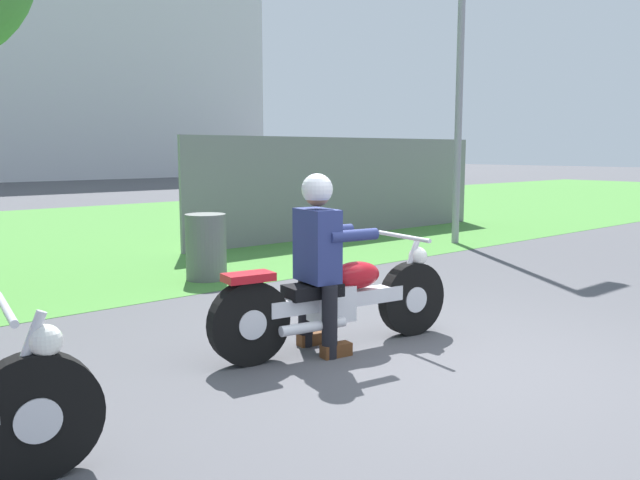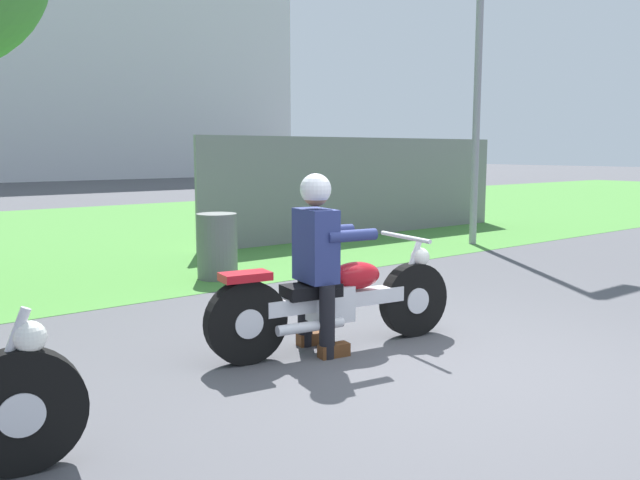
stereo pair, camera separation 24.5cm
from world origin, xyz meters
name	(u,v)px [view 1 (the left image)]	position (x,y,z in m)	size (l,w,h in m)	color
ground	(458,371)	(0.00, 0.00, 0.00)	(120.00, 120.00, 0.00)	#4C4C51
grass_verge	(31,238)	(0.00, 9.42, 0.00)	(60.00, 12.00, 0.01)	#478438
motorcycle_lead	(338,301)	(-0.28, 0.98, 0.39)	(2.14, 0.69, 0.87)	black
rider_lead	(319,249)	(-0.44, 1.01, 0.81)	(0.60, 0.52, 1.39)	black
streetlight_pole	(465,31)	(5.39, 4.04, 3.52)	(0.96, 0.20, 5.61)	gray
trash_can	(206,247)	(0.41, 4.08, 0.40)	(0.49, 0.49, 0.80)	#595E5B
fence_segment	(349,187)	(4.65, 6.03, 0.90)	(7.00, 0.06, 1.80)	slate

